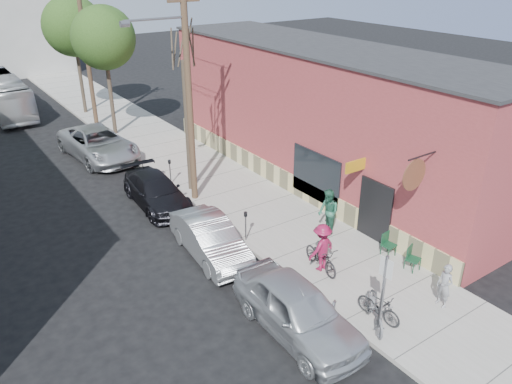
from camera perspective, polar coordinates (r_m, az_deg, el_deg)
ground at (r=17.71m, az=-4.05°, el=-10.44°), size 120.00×120.00×0.00m
sidewalk at (r=28.04m, az=-8.35°, el=3.61°), size 4.50×58.00×0.15m
cafe_building at (r=24.82m, az=7.65°, el=8.66°), size 6.60×20.20×6.61m
sign_post at (r=14.78m, az=14.34°, el=-10.73°), size 0.07×0.45×2.80m
parking_meter_near at (r=19.47m, az=-1.19°, el=-3.37°), size 0.14×0.14×1.24m
parking_meter_far at (r=24.73m, az=-9.81°, el=2.74°), size 0.14×0.14×1.24m
utility_pole_near at (r=21.64m, az=-7.87°, el=11.96°), size 3.57×0.28×10.00m
utility_pole_far at (r=34.14m, az=-18.91°, el=15.66°), size 1.80×0.28×10.00m
tree_bare at (r=23.28m, az=-7.83°, el=7.29°), size 0.24×0.24×6.12m
tree_leafy_mid at (r=31.76m, az=-17.02°, el=16.48°), size 3.72×3.72×7.73m
tree_leafy_far at (r=37.36m, az=-20.19°, el=17.34°), size 4.02×4.02×7.93m
patio_chair_a at (r=19.35m, az=14.95°, el=-5.86°), size 0.56×0.56×0.88m
patio_chair_b at (r=18.75m, az=17.52°, el=-7.31°), size 0.63×0.63×0.88m
patron_grey at (r=17.13m, az=20.75°, el=-9.97°), size 0.41×0.58×1.51m
patron_green at (r=20.08m, az=8.24°, el=-2.30°), size 0.95×1.09×1.91m
cyclist at (r=17.84m, az=7.52°, el=-6.29°), size 1.22×0.78×1.79m
cyclist_bike at (r=18.06m, az=7.45°, el=-7.39°), size 0.89×1.93×0.98m
parked_bike_a at (r=16.11m, az=13.85°, el=-12.63°), size 0.62×1.60×0.94m
parked_bike_b at (r=15.92m, az=13.46°, el=-12.91°), size 1.66×2.01×1.03m
car_0 at (r=15.29m, az=4.74°, el=-13.22°), size 2.09×4.93×1.66m
car_1 at (r=18.88m, az=-5.25°, el=-5.33°), size 1.93×4.60×1.48m
car_2 at (r=23.05m, az=-11.35°, el=0.09°), size 2.18×4.85×1.38m
car_3 at (r=29.36m, az=-17.59°, el=5.29°), size 3.32×6.30×1.69m
bus at (r=40.52m, az=-26.86°, el=9.89°), size 2.35×9.85×2.74m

